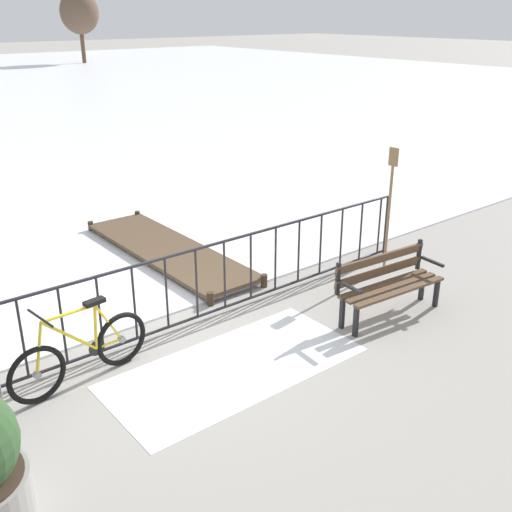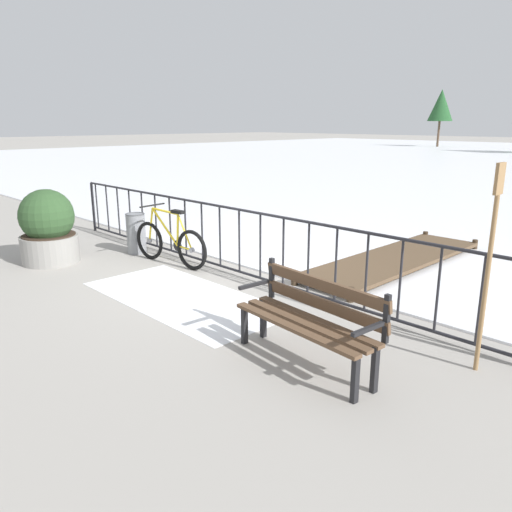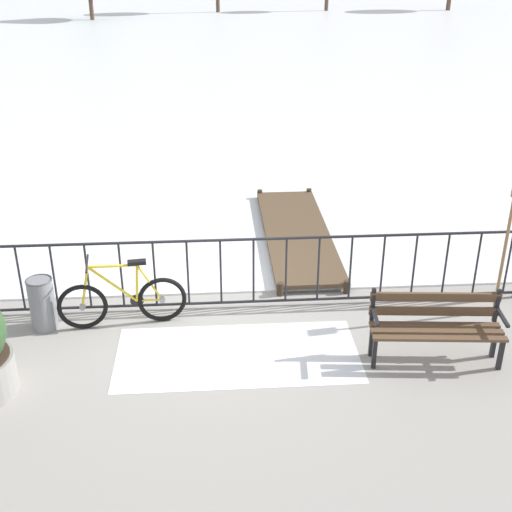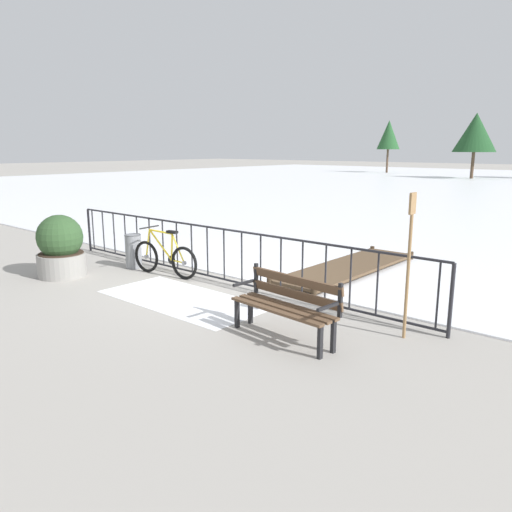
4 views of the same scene
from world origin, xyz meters
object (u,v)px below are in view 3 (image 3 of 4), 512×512
trash_bin (42,303)px  park_bench (436,322)px  bicycle_near_railing (123,301)px  oar_upright (507,238)px

trash_bin → park_bench: bearing=-12.0°
park_bench → bicycle_near_railing: bearing=164.9°
bicycle_near_railing → park_bench: (3.91, -1.06, 0.14)m
bicycle_near_railing → park_bench: 4.06m
oar_upright → trash_bin: bearing=179.8°
bicycle_near_railing → park_bench: bicycle_near_railing is taller
bicycle_near_railing → trash_bin: bicycle_near_railing is taller
trash_bin → oar_upright: size_ratio=0.37×
bicycle_near_railing → trash_bin: 1.06m
park_bench → trash_bin: 5.08m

